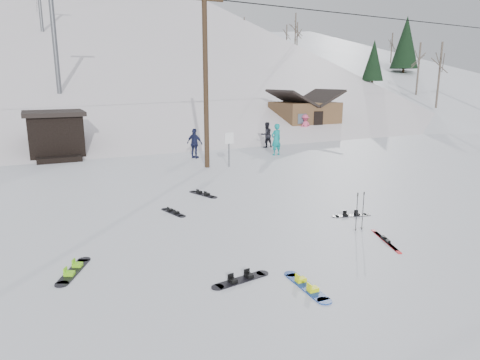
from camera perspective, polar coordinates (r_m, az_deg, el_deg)
name	(u,v)px	position (r m, az deg, el deg)	size (l,w,h in m)	color
ground	(353,284)	(10.36, 14.82, -13.31)	(200.00, 200.00, 0.00)	white
ski_slope	(89,200)	(64.39, -19.53, -2.47)	(60.00, 75.00, 45.00)	silver
ridge_right	(328,174)	(73.74, 11.61, 0.76)	(34.00, 85.00, 36.00)	white
treeline_right	(354,112)	(64.78, 14.98, 8.74)	(20.00, 60.00, 10.00)	black
treeline_crest	(64,103)	(93.23, -22.43, 9.43)	(50.00, 6.00, 10.00)	black
utility_pole	(206,77)	(22.48, -4.61, 13.50)	(2.00, 0.26, 9.00)	#3A2819
trail_sign	(229,143)	(22.75, -1.47, 4.93)	(0.50, 0.09, 1.85)	#595B60
lift_hut	(55,134)	(28.06, -23.39, 5.61)	(3.40, 4.10, 2.75)	black
lift_tower_near	(54,35)	(37.13, -23.53, 17.27)	(2.20, 0.36, 8.00)	#595B60
cabin	(304,116)	(37.63, 8.58, 8.38)	(5.39, 4.40, 3.77)	brown
hero_snowboard	(307,286)	(10.01, 8.87, -13.80)	(0.37, 1.70, 0.12)	#183F9F
hero_skis	(386,240)	(13.16, 18.84, -7.62)	(0.76, 1.79, 0.10)	red
ski_poles	(360,211)	(13.66, 15.68, -4.00)	(0.33, 0.09, 1.22)	black
board_scatter_a	(241,279)	(10.19, 0.11, -13.12)	(1.54, 0.47, 0.11)	black
board_scatter_b	(173,212)	(15.21, -8.90, -4.27)	(0.55, 1.33, 0.10)	black
board_scatter_c	(74,271)	(11.36, -21.30, -11.19)	(0.94, 1.53, 0.12)	black
board_scatter_d	(351,215)	(15.19, 14.61, -4.56)	(1.37, 0.57, 0.10)	black
board_scatter_f	(203,194)	(17.42, -4.95, -1.89)	(0.73, 1.50, 0.11)	black
skier_teal	(276,139)	(26.51, 4.85, 5.41)	(0.71, 0.47, 1.95)	#0C8181
skier_dark	(266,135)	(29.59, 3.54, 6.03)	(0.84, 0.66, 1.73)	black
skier_pink	(305,126)	(35.19, 8.63, 7.14)	(1.19, 0.68, 1.84)	#D34A6F
skier_navy	(195,143)	(25.50, -6.06, 4.87)	(1.04, 0.43, 1.77)	#191E40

